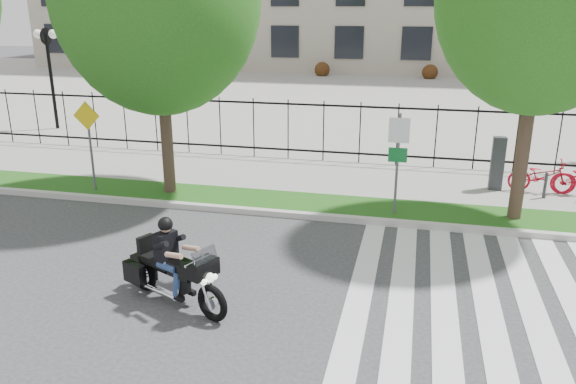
# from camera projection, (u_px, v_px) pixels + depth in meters

# --- Properties ---
(ground) EXTENTS (120.00, 120.00, 0.00)m
(ground) POSITION_uv_depth(u_px,v_px,m) (238.00, 294.00, 10.34)
(ground) COLOR #323234
(ground) RESTS_ON ground
(curb) EXTENTS (60.00, 0.20, 0.15)m
(curb) POSITION_uv_depth(u_px,v_px,m) (288.00, 214.00, 14.11)
(curb) COLOR #B8B5AD
(curb) RESTS_ON ground
(grass_verge) EXTENTS (60.00, 1.50, 0.15)m
(grass_verge) POSITION_uv_depth(u_px,v_px,m) (296.00, 203.00, 14.90)
(grass_verge) COLOR #1B4D13
(grass_verge) RESTS_ON ground
(sidewalk) EXTENTS (60.00, 3.50, 0.15)m
(sidewalk) POSITION_uv_depth(u_px,v_px,m) (313.00, 177.00, 17.21)
(sidewalk) COLOR gray
(sidewalk) RESTS_ON ground
(plaza) EXTENTS (80.00, 34.00, 0.10)m
(plaza) POSITION_uv_depth(u_px,v_px,m) (368.00, 95.00, 33.44)
(plaza) COLOR gray
(plaza) RESTS_ON ground
(crosswalk_stripes) EXTENTS (5.70, 8.00, 0.01)m
(crosswalk_stripes) POSITION_uv_depth(u_px,v_px,m) (515.00, 326.00, 9.30)
(crosswalk_stripes) COLOR silver
(crosswalk_stripes) RESTS_ON ground
(iron_fence) EXTENTS (30.00, 0.06, 2.00)m
(iron_fence) POSITION_uv_depth(u_px,v_px,m) (323.00, 131.00, 18.49)
(iron_fence) COLOR black
(iron_fence) RESTS_ON sidewalk
(lamp_post_left) EXTENTS (1.06, 0.70, 4.25)m
(lamp_post_left) POSITION_uv_depth(u_px,v_px,m) (48.00, 54.00, 23.04)
(lamp_post_left) COLOR black
(lamp_post_left) RESTS_ON ground
(sign_pole_regulatory) EXTENTS (0.50, 0.09, 2.50)m
(sign_pole_regulatory) POSITION_uv_depth(u_px,v_px,m) (398.00, 151.00, 13.47)
(sign_pole_regulatory) COLOR #59595B
(sign_pole_regulatory) RESTS_ON grass_verge
(sign_pole_warning) EXTENTS (0.78, 0.09, 2.49)m
(sign_pole_warning) POSITION_uv_depth(u_px,v_px,m) (89.00, 134.00, 15.27)
(sign_pole_warning) COLOR #59595B
(sign_pole_warning) RESTS_ON grass_verge
(motorcycle_rider) EXTENTS (2.33, 1.36, 1.93)m
(motorcycle_rider) POSITION_uv_depth(u_px,v_px,m) (174.00, 270.00, 9.82)
(motorcycle_rider) COLOR black
(motorcycle_rider) RESTS_ON ground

